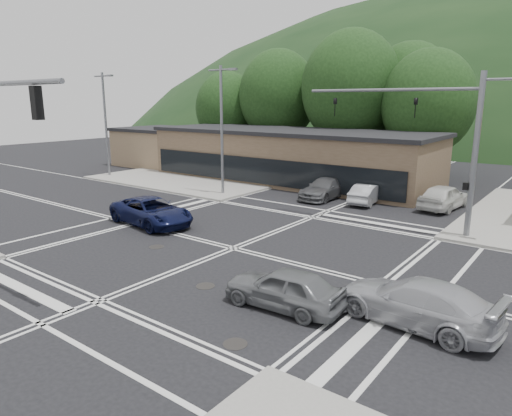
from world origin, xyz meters
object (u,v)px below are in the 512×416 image
Objects in this scene: car_blue_west at (151,211)px; car_northbound at (325,188)px; car_queue_a at (367,194)px; car_silver_east at (416,302)px; car_queue_b at (444,197)px; car_grey_center at (284,288)px.

car_blue_west is 12.60m from car_northbound.
car_northbound is (-2.98, -0.26, 0.06)m from car_queue_a.
car_silver_east is (15.38, -2.75, -0.03)m from car_blue_west.
car_queue_b is (4.50, 1.39, 0.14)m from car_queue_a.
car_queue_a is 2.99m from car_northbound.
car_queue_a is (-4.29, 16.34, -0.04)m from car_grey_center.
car_queue_b reaches higher than car_silver_east.
car_grey_center reaches higher than car_queue_a.
car_queue_a is 0.80× the size of car_northbound.
car_grey_center is at bearing 95.35° from car_queue_b.
car_grey_center is at bearing -103.16° from car_blue_west.
car_silver_east is 1.06× the size of car_queue_b.
car_silver_east is at bearing 112.91° from car_queue_a.
car_grey_center is 17.65m from car_northbound.
car_queue_b is at bearing 13.42° from car_northbound.
car_queue_a is 4.71m from car_queue_b.
car_queue_b is (-3.62, 16.25, 0.08)m from car_silver_east.
car_queue_b is at bearing -161.64° from car_silver_east.
car_grey_center is 16.90m from car_queue_a.
car_northbound is (-7.48, -1.65, -0.08)m from car_queue_b.
car_silver_east is 1.00× the size of car_northbound.
car_northbound is at bearing -12.91° from car_blue_west.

